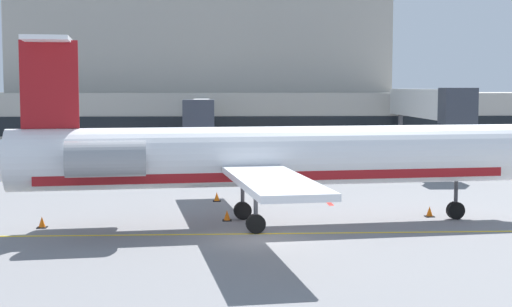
{
  "coord_description": "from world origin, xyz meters",
  "views": [
    {
      "loc": [
        -1.94,
        -32.82,
        6.75
      ],
      "look_at": [
        0.24,
        9.4,
        3.0
      ],
      "focal_mm": 52.69,
      "sensor_mm": 36.0,
      "label": 1
    }
  ],
  "objects_px": {
    "regional_jet": "(263,157)",
    "fuel_tank": "(70,154)",
    "baggage_tug": "(265,158)",
    "pushback_tractor": "(473,165)",
    "belt_loader": "(204,166)"
  },
  "relations": [
    {
      "from": "regional_jet",
      "to": "baggage_tug",
      "type": "relative_size",
      "value": 8.92
    },
    {
      "from": "baggage_tug",
      "to": "belt_loader",
      "type": "bearing_deg",
      "value": -127.7
    },
    {
      "from": "belt_loader",
      "to": "fuel_tank",
      "type": "height_order",
      "value": "fuel_tank"
    },
    {
      "from": "regional_jet",
      "to": "fuel_tank",
      "type": "bearing_deg",
      "value": 118.75
    },
    {
      "from": "baggage_tug",
      "to": "pushback_tractor",
      "type": "xyz_separation_m",
      "value": [
        15.49,
        -6.02,
        -0.04
      ]
    },
    {
      "from": "regional_jet",
      "to": "belt_loader",
      "type": "distance_m",
      "value": 19.71
    },
    {
      "from": "pushback_tractor",
      "to": "baggage_tug",
      "type": "bearing_deg",
      "value": 158.77
    },
    {
      "from": "regional_jet",
      "to": "fuel_tank",
      "type": "height_order",
      "value": "regional_jet"
    },
    {
      "from": "baggage_tug",
      "to": "fuel_tank",
      "type": "bearing_deg",
      "value": 177.68
    },
    {
      "from": "belt_loader",
      "to": "regional_jet",
      "type": "bearing_deg",
      "value": -80.57
    },
    {
      "from": "baggage_tug",
      "to": "fuel_tank",
      "type": "relative_size",
      "value": 0.55
    },
    {
      "from": "pushback_tractor",
      "to": "fuel_tank",
      "type": "bearing_deg",
      "value": 168.09
    },
    {
      "from": "pushback_tractor",
      "to": "regional_jet",
      "type": "bearing_deg",
      "value": -131.25
    },
    {
      "from": "regional_jet",
      "to": "belt_loader",
      "type": "height_order",
      "value": "regional_jet"
    },
    {
      "from": "baggage_tug",
      "to": "regional_jet",
      "type": "bearing_deg",
      "value": -93.8
    }
  ]
}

